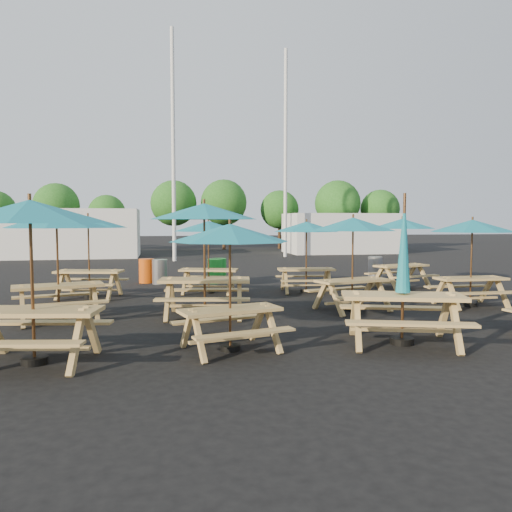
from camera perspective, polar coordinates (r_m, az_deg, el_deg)
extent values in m
plane|color=black|center=(12.96, 1.24, -5.31)|extent=(120.00, 120.00, 0.00)
cube|color=#A38148|center=(8.02, -24.13, -5.80)|extent=(2.00, 1.06, 0.06)
cube|color=#A38148|center=(7.46, -26.20, -8.99)|extent=(1.92, 0.59, 0.04)
cube|color=#A38148|center=(8.71, -22.25, -7.04)|extent=(1.92, 0.59, 0.04)
cylinder|color=black|center=(8.17, -23.98, -10.85)|extent=(0.38, 0.38, 0.11)
cylinder|color=brown|center=(7.96, -24.22, -2.72)|extent=(0.05, 0.05, 2.43)
cone|color=#15768B|center=(7.91, -24.43, 4.67)|extent=(2.62, 2.62, 0.34)
cube|color=#A38148|center=(11.29, -21.66, -3.19)|extent=(1.92, 1.14, 0.06)
cube|color=#A38148|center=(10.68, -21.36, -5.15)|extent=(1.80, 0.71, 0.04)
cube|color=#A38148|center=(11.98, -21.85, -4.19)|extent=(1.80, 0.71, 0.04)
cylinder|color=black|center=(11.39, -21.57, -6.64)|extent=(0.36, 0.36, 0.10)
cylinder|color=brown|center=(11.25, -21.71, -1.12)|extent=(0.04, 0.04, 2.30)
cone|color=#15768B|center=(11.21, -21.84, 3.83)|extent=(2.63, 2.63, 0.32)
cube|color=#A38148|center=(14.37, -18.52, -1.69)|extent=(1.87, 1.04, 0.06)
cube|color=#A38148|center=(13.80, -19.41, -3.12)|extent=(1.78, 0.61, 0.04)
cube|color=#A38148|center=(15.01, -17.66, -2.53)|extent=(1.78, 0.61, 0.04)
cylinder|color=black|center=(14.45, -18.47, -4.36)|extent=(0.35, 0.35, 0.10)
cylinder|color=brown|center=(14.34, -18.56, -0.09)|extent=(0.04, 0.04, 2.26)
cone|color=#15768B|center=(14.30, -18.65, 3.72)|extent=(2.49, 2.49, 0.31)
cube|color=#A38148|center=(8.10, -2.98, -6.17)|extent=(1.73, 1.03, 0.05)
cube|color=#A38148|center=(7.62, -1.23, -8.83)|extent=(1.63, 0.63, 0.04)
cube|color=#A38148|center=(8.70, -4.49, -7.23)|extent=(1.63, 0.63, 0.04)
cylinder|color=black|center=(8.24, -2.96, -10.44)|extent=(0.33, 0.33, 0.09)
cylinder|color=brown|center=(8.05, -2.99, -3.57)|extent=(0.04, 0.04, 2.08)
cone|color=#15768B|center=(7.98, -3.01, 2.68)|extent=(2.36, 2.36, 0.29)
cube|color=#A38148|center=(11.01, -5.89, -2.75)|extent=(2.06, 1.06, 0.07)
cube|color=#A38148|center=(10.34, -6.17, -4.96)|extent=(1.98, 0.58, 0.04)
cube|color=#A38148|center=(11.76, -5.62, -3.87)|extent=(1.98, 0.58, 0.04)
cylinder|color=black|center=(11.12, -5.86, -6.61)|extent=(0.39, 0.39, 0.11)
cylinder|color=brown|center=(10.96, -5.91, -0.43)|extent=(0.05, 0.05, 2.51)
cone|color=#15768B|center=(10.93, -5.95, 5.10)|extent=(2.67, 2.67, 0.35)
cube|color=#A38148|center=(14.57, -5.43, -1.59)|extent=(1.77, 1.07, 0.06)
cube|color=#A38148|center=(14.00, -5.87, -2.92)|extent=(1.66, 0.67, 0.04)
cube|color=#A38148|center=(15.19, -5.01, -2.37)|extent=(1.66, 0.67, 0.04)
cylinder|color=black|center=(14.64, -5.42, -4.07)|extent=(0.33, 0.33, 0.09)
cylinder|color=brown|center=(14.53, -5.44, -0.11)|extent=(0.04, 0.04, 2.12)
cone|color=#15768B|center=(14.50, -5.47, 3.42)|extent=(2.44, 2.44, 0.30)
cube|color=#A38148|center=(8.85, 16.42, -4.43)|extent=(2.15, 1.33, 0.07)
cube|color=#A38148|center=(8.19, 17.29, -7.42)|extent=(2.00, 0.85, 0.04)
cube|color=#A38148|center=(9.62, 15.60, -5.70)|extent=(2.00, 0.85, 0.04)
cylinder|color=black|center=(8.99, 16.32, -9.29)|extent=(0.40, 0.40, 0.11)
cylinder|color=brown|center=(8.79, 16.48, -1.47)|extent=(0.05, 0.05, 2.57)
cone|color=#15768B|center=(8.76, 16.54, 1.44)|extent=(0.25, 0.25, 1.68)
cube|color=#A38148|center=(11.91, 10.95, -2.77)|extent=(1.84, 1.10, 0.06)
cube|color=#A38148|center=(11.45, 12.84, -4.47)|extent=(1.73, 0.69, 0.04)
cube|color=#A38148|center=(12.45, 9.18, -3.74)|extent=(1.73, 0.69, 0.04)
cylinder|color=black|center=(12.01, 10.91, -5.90)|extent=(0.35, 0.35, 0.10)
cylinder|color=brown|center=(11.87, 10.97, -0.88)|extent=(0.04, 0.04, 2.20)
cone|color=#15768B|center=(11.83, 11.03, 3.61)|extent=(2.52, 2.52, 0.31)
cube|color=#A38148|center=(14.81, 5.76, -1.52)|extent=(1.70, 0.81, 0.05)
cube|color=#A38148|center=(14.25, 6.19, -2.82)|extent=(1.66, 0.40, 0.04)
cube|color=#A38148|center=(15.43, 5.34, -2.29)|extent=(1.66, 0.40, 0.04)
cylinder|color=black|center=(14.88, 5.74, -3.94)|extent=(0.33, 0.33, 0.09)
cylinder|color=brown|center=(14.78, 5.77, -0.08)|extent=(0.04, 0.04, 2.10)
cone|color=#15768B|center=(14.74, 5.79, 3.37)|extent=(2.15, 2.15, 0.29)
cube|color=#A38148|center=(13.35, 23.34, -2.37)|extent=(1.69, 0.66, 0.06)
cube|color=#A38148|center=(12.87, 24.84, -3.85)|extent=(1.69, 0.24, 0.04)
cube|color=#A38148|center=(13.89, 21.88, -3.22)|extent=(1.69, 0.24, 0.04)
cylinder|color=black|center=(13.43, 23.26, -5.11)|extent=(0.34, 0.34, 0.09)
cylinder|color=brown|center=(13.31, 23.38, -0.73)|extent=(0.04, 0.04, 2.15)
cone|color=#15768B|center=(13.27, 23.49, 3.19)|extent=(2.01, 2.01, 0.30)
cube|color=#A38148|center=(16.27, 16.27, -1.07)|extent=(1.84, 1.12, 0.06)
cube|color=#A38148|center=(15.84, 17.81, -2.24)|extent=(1.72, 0.71, 0.04)
cube|color=#A38148|center=(16.76, 14.78, -1.85)|extent=(1.72, 0.71, 0.04)
cylinder|color=black|center=(16.34, 16.23, -3.37)|extent=(0.34, 0.34, 0.10)
cylinder|color=brown|center=(16.24, 16.30, 0.31)|extent=(0.04, 0.04, 2.19)
cone|color=#15768B|center=(16.21, 16.36, 3.58)|extent=(2.53, 2.53, 0.31)
cylinder|color=#CE4B0C|center=(17.39, -12.40, -1.66)|extent=(0.51, 0.51, 0.82)
cylinder|color=gray|center=(16.97, -10.94, -1.78)|extent=(0.51, 0.51, 0.82)
cylinder|color=#1A922A|center=(17.20, -4.26, -1.64)|extent=(0.51, 0.51, 0.82)
cylinder|color=#1A922A|center=(16.96, -4.71, -1.72)|extent=(0.51, 0.51, 0.82)
cylinder|color=gray|center=(18.44, 13.47, -1.36)|extent=(0.51, 0.51, 0.82)
cylinder|color=silver|center=(26.81, -9.44, 12.32)|extent=(0.20, 0.20, 12.00)
cylinder|color=silver|center=(29.66, 3.39, 11.56)|extent=(0.20, 0.20, 12.00)
cube|color=silver|center=(30.99, -20.68, 2.46)|extent=(8.00, 4.00, 2.80)
cube|color=silver|center=(33.61, 9.57, 2.59)|extent=(7.00, 4.00, 2.60)
cylinder|color=#382314|center=(37.11, -21.76, 2.13)|extent=(0.24, 0.24, 2.14)
sphere|color=#1E5919|center=(37.11, -21.84, 5.36)|extent=(3.11, 3.11, 3.11)
cylinder|color=#382314|center=(36.38, -16.63, 1.94)|extent=(0.24, 0.24, 1.78)
sphere|color=#1E5919|center=(36.36, -16.68, 4.68)|extent=(2.59, 2.59, 2.59)
cylinder|color=#382314|center=(37.25, -9.35, 2.50)|extent=(0.24, 0.24, 2.31)
sphere|color=#1E5919|center=(37.26, -9.39, 5.98)|extent=(3.36, 3.36, 3.36)
cylinder|color=#382314|center=(37.06, -3.68, 2.57)|extent=(0.24, 0.24, 2.35)
sphere|color=#1E5919|center=(37.08, -3.69, 6.11)|extent=(3.41, 3.41, 3.41)
cylinder|color=#382314|center=(38.25, 2.70, 2.37)|extent=(0.24, 0.24, 2.02)
sphere|color=#1E5919|center=(38.25, 2.71, 5.32)|extent=(2.94, 2.94, 2.94)
cylinder|color=#382314|center=(37.69, 9.27, 2.53)|extent=(0.24, 0.24, 2.32)
sphere|color=#1E5919|center=(37.71, 9.31, 5.98)|extent=(3.38, 3.38, 3.38)
cylinder|color=#382314|center=(39.01, 13.95, 2.30)|extent=(0.24, 0.24, 2.03)
sphere|color=#1E5919|center=(39.01, 14.00, 5.21)|extent=(2.95, 2.95, 2.95)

